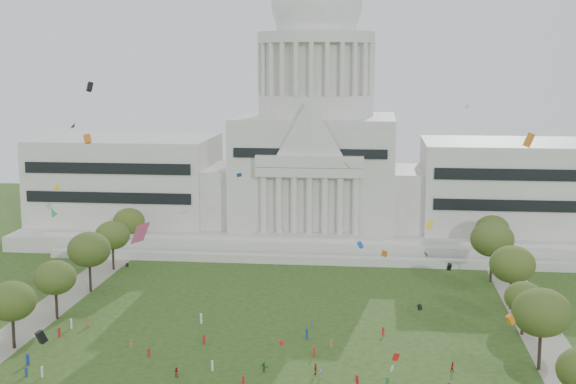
{
  "coord_description": "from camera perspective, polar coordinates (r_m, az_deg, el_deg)",
  "views": [
    {
      "loc": [
        17.6,
        -110.19,
        49.57
      ],
      "look_at": [
        0.0,
        45.0,
        24.0
      ],
      "focal_mm": 50.0,
      "sensor_mm": 36.0,
      "label": 1
    }
  ],
  "objects": [
    {
      "name": "row_tree_l_5",
      "position": [
        196.14,
        -12.38,
        -3.03
      ],
      "size": [
        8.33,
        8.33,
        11.85
      ],
      "color": "black",
      "rests_on": "ground"
    },
    {
      "name": "path_left",
      "position": [
        162.52,
        -17.91,
        -8.92
      ],
      "size": [
        8.0,
        160.0,
        0.04
      ],
      "primitive_type": "cube",
      "color": "gray",
      "rests_on": "ground"
    },
    {
      "name": "row_tree_l_3",
      "position": [
        162.12,
        -16.22,
        -5.86
      ],
      "size": [
        8.12,
        8.12,
        11.55
      ],
      "color": "black",
      "rests_on": "ground"
    },
    {
      "name": "row_tree_l_4",
      "position": [
        178.49,
        -13.96,
        -3.99
      ],
      "size": [
        9.29,
        9.29,
        13.21
      ],
      "color": "black",
      "rests_on": "ground"
    },
    {
      "name": "row_tree_r_6",
      "position": [
        204.5,
        14.32,
        -2.58
      ],
      "size": [
        8.42,
        8.42,
        11.97
      ],
      "color": "black",
      "rests_on": "ground"
    },
    {
      "name": "row_tree_l_6",
      "position": [
        213.52,
        -11.24,
        -2.03
      ],
      "size": [
        8.19,
        8.19,
        11.64
      ],
      "color": "black",
      "rests_on": "ground"
    },
    {
      "name": "row_tree_r_3",
      "position": [
        153.14,
        16.41,
        -7.2
      ],
      "size": [
        7.01,
        7.01,
        9.98
      ],
      "color": "black",
      "rests_on": "ground"
    },
    {
      "name": "row_tree_l_2",
      "position": [
        147.86,
        -19.05,
        -7.35
      ],
      "size": [
        8.42,
        8.42,
        11.97
      ],
      "color": "black",
      "rests_on": "ground"
    },
    {
      "name": "kite_swarm",
      "position": [
        119.27,
        -2.35,
        -0.67
      ],
      "size": [
        97.45,
        94.71,
        64.11
      ],
      "color": "white",
      "rests_on": "ground"
    },
    {
      "name": "person_10",
      "position": [
        130.04,
        2.36,
        -12.71
      ],
      "size": [
        0.72,
        1.08,
        1.7
      ],
      "primitive_type": "imported",
      "rotation": [
        0.0,
        0.0,
        1.75
      ],
      "color": "silver",
      "rests_on": "ground"
    },
    {
      "name": "row_tree_r_4",
      "position": [
        167.43,
        15.67,
        -4.98
      ],
      "size": [
        9.19,
        9.19,
        13.06
      ],
      "color": "black",
      "rests_on": "ground"
    },
    {
      "name": "capitol",
      "position": [
        226.12,
        1.96,
        2.36
      ],
      "size": [
        160.0,
        64.5,
        91.3
      ],
      "color": "beige",
      "rests_on": "ground"
    },
    {
      "name": "person_5",
      "position": [
        132.32,
        -1.71,
        -12.33
      ],
      "size": [
        1.59,
        1.26,
        1.61
      ],
      "primitive_type": "imported",
      "rotation": [
        0.0,
        0.0,
        2.62
      ],
      "color": "#33723F",
      "rests_on": "ground"
    },
    {
      "name": "distant_crowd",
      "position": [
        138.46,
        -7.42,
        -11.37
      ],
      "size": [
        59.53,
        39.83,
        1.92
      ],
      "color": "navy",
      "rests_on": "ground"
    },
    {
      "name": "person_2",
      "position": [
        134.92,
        11.64,
        -12.08
      ],
      "size": [
        0.94,
        0.83,
        1.65
      ],
      "primitive_type": "imported",
      "rotation": [
        0.0,
        0.0,
        0.53
      ],
      "color": "#B21E1E",
      "rests_on": "ground"
    },
    {
      "name": "person_3",
      "position": [
        127.09,
        4.91,
        -13.22
      ],
      "size": [
        1.31,
        1.38,
        1.95
      ],
      "primitive_type": "imported",
      "rotation": [
        0.0,
        0.0,
        5.42
      ],
      "color": "#B21E1E",
      "rests_on": "ground"
    },
    {
      "name": "path_right",
      "position": [
        151.76,
        17.94,
        -10.23
      ],
      "size": [
        8.0,
        160.0,
        0.04
      ],
      "primitive_type": "cube",
      "color": "gray",
      "rests_on": "ground"
    },
    {
      "name": "row_tree_r_2",
      "position": [
        136.33,
        17.59,
        -8.17
      ],
      "size": [
        9.55,
        9.55,
        13.58
      ],
      "color": "black",
      "rests_on": "ground"
    },
    {
      "name": "person_4",
      "position": [
        131.25,
        1.97,
        -12.45
      ],
      "size": [
        0.75,
        1.19,
        1.91
      ],
      "primitive_type": "imported",
      "rotation": [
        0.0,
        0.0,
        4.58
      ],
      "color": "#B21E1E",
      "rests_on": "ground"
    },
    {
      "name": "person_8",
      "position": [
        131.39,
        -7.95,
        -12.57
      ],
      "size": [
        0.93,
        0.72,
        1.68
      ],
      "primitive_type": "imported",
      "rotation": [
        0.0,
        0.0,
        2.84
      ],
      "color": "#B21E1E",
      "rests_on": "ground"
    },
    {
      "name": "row_tree_r_5",
      "position": [
        186.49,
        14.32,
        -3.27
      ],
      "size": [
        9.82,
        9.82,
        13.96
      ],
      "color": "black",
      "rests_on": "ground"
    }
  ]
}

